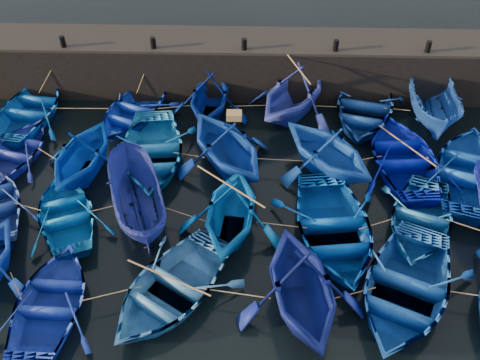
{
  "coord_description": "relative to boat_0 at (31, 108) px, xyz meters",
  "views": [
    {
      "loc": [
        0.42,
        -11.52,
        14.42
      ],
      "look_at": [
        0.0,
        3.2,
        0.7
      ],
      "focal_mm": 40.0,
      "sensor_mm": 36.0,
      "label": 1
    }
  ],
  "objects": [
    {
      "name": "boat_7",
      "position": [
        3.33,
        -3.69,
        0.59
      ],
      "size": [
        4.48,
        4.92,
        2.23
      ],
      "primitive_type": "imported",
      "rotation": [
        0.0,
        0.0,
        2.92
      ],
      "color": "#0033A2",
      "rests_on": "ground"
    },
    {
      "name": "boat_0",
      "position": [
        0.0,
        0.0,
        0.0
      ],
      "size": [
        4.17,
        5.41,
        1.04
      ],
      "primitive_type": "imported",
      "rotation": [
        0.0,
        0.0,
        3.02
      ],
      "color": "#074597",
      "rests_on": "ground"
    },
    {
      "name": "boat_8",
      "position": [
        5.83,
        -2.9,
        0.04
      ],
      "size": [
        4.4,
        5.75,
        1.11
      ],
      "primitive_type": "imported",
      "rotation": [
        0.0,
        0.0,
        0.11
      ],
      "color": "blue",
      "rests_on": "ground"
    },
    {
      "name": "bollard_4",
      "position": [
        17.48,
        1.79,
        2.35
      ],
      "size": [
        0.24,
        0.24,
        0.5
      ],
      "primitive_type": "cylinder",
      "color": "black",
      "rests_on": "quay_top"
    },
    {
      "name": "boat_12",
      "position": [
        18.41,
        -3.69,
        0.05
      ],
      "size": [
        5.53,
        6.49,
        1.14
      ],
      "primitive_type": "imported",
      "rotation": [
        0.0,
        0.0,
        2.81
      ],
      "color": "#0C45AF",
      "rests_on": "ground"
    },
    {
      "name": "mooring_ropes",
      "position": [
        9.35,
        -2.78,
        0.34
      ],
      "size": [
        18.01,
        11.81,
        2.1
      ],
      "color": "tan",
      "rests_on": "ground"
    },
    {
      "name": "boat_3",
      "position": [
        11.71,
        0.52,
        0.75
      ],
      "size": [
        6.14,
        6.33,
        2.54
      ],
      "primitive_type": "imported",
      "rotation": [
        0.0,
        0.0,
        -0.58
      ],
      "color": "#2C3CA9",
      "rests_on": "ground"
    },
    {
      "name": "boat_2",
      "position": [
        7.99,
        0.38,
        0.56
      ],
      "size": [
        3.9,
        4.41,
        2.16
      ],
      "primitive_type": "imported",
      "rotation": [
        0.0,
        0.0,
        -0.09
      ],
      "color": "navy",
      "rests_on": "ground"
    },
    {
      "name": "loose_oars",
      "position": [
        11.08,
        -4.61,
        1.24
      ],
      "size": [
        10.84,
        12.06,
        1.57
      ],
      "color": "#99724C",
      "rests_on": "ground"
    },
    {
      "name": "boat_11",
      "position": [
        15.99,
        -2.89,
        0.03
      ],
      "size": [
        4.17,
        5.55,
        1.09
      ],
      "primitive_type": "imported",
      "rotation": [
        0.0,
        0.0,
        3.22
      ],
      "color": "#000D9A",
      "rests_on": "ground"
    },
    {
      "name": "boat_9",
      "position": [
        8.92,
        -3.17,
        0.73
      ],
      "size": [
        6.01,
        6.21,
        2.5
      ],
      "primitive_type": "imported",
      "rotation": [
        0.0,
        0.0,
        3.71
      ],
      "color": "#0C379B",
      "rests_on": "ground"
    },
    {
      "name": "boat_10",
      "position": [
        12.86,
        -3.28,
        0.65
      ],
      "size": [
        5.83,
        5.89,
        2.35
      ],
      "primitive_type": "imported",
      "rotation": [
        0.0,
        0.0,
        3.86
      ],
      "color": "blue",
      "rests_on": "ground"
    },
    {
      "name": "boat_24",
      "position": [
        14.77,
        -9.28,
        0.05
      ],
      "size": [
        5.86,
        6.62,
        1.14
      ],
      "primitive_type": "imported",
      "rotation": [
        0.0,
        0.0,
        -0.43
      ],
      "color": "#11489A",
      "rests_on": "ground"
    },
    {
      "name": "boat_22",
      "position": [
        7.41,
        -9.45,
        -0.01
      ],
      "size": [
        5.68,
        6.09,
        1.03
      ],
      "primitive_type": "imported",
      "rotation": [
        0.0,
        0.0,
        -0.58
      ],
      "color": "#2C69AB",
      "rests_on": "ground"
    },
    {
      "name": "ground",
      "position": [
        9.48,
        -7.81,
        -0.52
      ],
      "size": [
        120.0,
        120.0,
        0.0
      ],
      "primitive_type": "plane",
      "color": "black",
      "rests_on": "ground"
    },
    {
      "name": "boat_15",
      "position": [
        5.81,
        -5.97,
        0.4
      ],
      "size": [
        3.26,
        5.07,
        1.83
      ],
      "primitive_type": "imported",
      "rotation": [
        0.0,
        0.0,
        3.48
      ],
      "color": "navy",
      "rests_on": "ground"
    },
    {
      "name": "boat_6",
      "position": [
        0.29,
        -2.79,
        -0.09
      ],
      "size": [
        3.84,
        4.69,
        0.85
      ],
      "primitive_type": "imported",
      "rotation": [
        0.0,
        0.0,
        2.9
      ],
      "color": "#223195",
      "rests_on": "ground"
    },
    {
      "name": "boat_14",
      "position": [
        3.26,
        -6.26,
        -0.08
      ],
      "size": [
        4.39,
        5.03,
        0.87
      ],
      "primitive_type": "imported",
      "rotation": [
        0.0,
        0.0,
        3.54
      ],
      "color": "blue",
      "rests_on": "ground"
    },
    {
      "name": "boat_5",
      "position": [
        17.79,
        0.28,
        0.48
      ],
      "size": [
        2.31,
        5.29,
        2.0
      ],
      "primitive_type": "imported",
      "rotation": [
        0.0,
        0.0,
        -0.07
      ],
      "color": "#194899",
      "rests_on": "ground"
    },
    {
      "name": "bollard_1",
      "position": [
        5.48,
        1.79,
        2.35
      ],
      "size": [
        0.24,
        0.24,
        0.5
      ],
      "primitive_type": "cylinder",
      "color": "black",
      "rests_on": "quay_top"
    },
    {
      "name": "boat_23",
      "position": [
        11.47,
        -9.77,
        0.7
      ],
      "size": [
        4.8,
        5.31,
        2.44
      ],
      "primitive_type": "imported",
      "rotation": [
        0.0,
        0.0,
        0.19
      ],
      "color": "navy",
      "rests_on": "ground"
    },
    {
      "name": "wooden_crate",
      "position": [
        9.22,
        -3.17,
        2.11
      ],
      "size": [
        0.57,
        0.43,
        0.27
      ],
      "primitive_type": "cube",
      "color": "olive",
      "rests_on": "boat_9"
    },
    {
      "name": "boat_21",
      "position": [
        3.82,
        -10.05,
        -0.06
      ],
      "size": [
        3.32,
        4.54,
        0.92
      ],
      "primitive_type": "imported",
      "rotation": [
        0.0,
        0.0,
        3.11
      ],
      "color": "#1730A6",
      "rests_on": "ground"
    },
    {
      "name": "bollard_2",
      "position": [
        9.48,
        1.79,
        2.35
      ],
      "size": [
        0.24,
        0.24,
        0.5
      ],
      "primitive_type": "cylinder",
      "color": "black",
      "rests_on": "quay_top"
    },
    {
      "name": "quay_top",
      "position": [
        9.48,
        2.69,
        2.04
      ],
      "size": [
        26.0,
        2.5,
        0.12
      ],
      "primitive_type": "cube",
      "color": "black",
      "rests_on": "quay_wall"
    },
    {
      "name": "bollard_3",
      "position": [
        13.48,
        1.79,
        2.35
      ],
      "size": [
        0.24,
        0.24,
        0.5
      ],
      "primitive_type": "cylinder",
      "color": "black",
      "rests_on": "quay_top"
    },
    {
      "name": "boat_17",
      "position": [
        12.78,
        -6.84,
        0.05
      ],
      "size": [
        4.54,
        5.89,
        1.13
      ],
      "primitive_type": "imported",
      "rotation": [
        0.0,
        0.0,
        0.12
      ],
      "color": "#013E94",
      "rests_on": "ground"
    },
    {
      "name": "boat_16",
      "position": [
        9.21,
        -6.61,
        0.6
      ],
      "size": [
        4.16,
        4.67,
        2.25
      ],
      "primitive_type": "imported",
      "rotation": [
        0.0,
        0.0,
        -0.12
      ],
      "color": "blue",
      "rests_on": "ground"
    },
    {
      "name": "boat_18",
      "position": [
        15.91,
        -6.29,
        -0.05
      ],
      "size": [
        4.63,
        5.37,
        0.94
      ],
      "primitive_type": "imported",
      "rotation": [
        0.0,
        0.0,
        -0.37
      ],
      "color": "blue",
      "rests_on": "ground"
    },
    {
      "name": "boat_4",
      "position": [
        14.86,
        0.45,
        0.03
      ],
      "size": [
        5.03,
        6.12,
        1.11
      ],
      "primitive_type": "imported",
      "rotation": [
        0.0,
        0.0,
        -0.25
      ],
      "color": "navy",
      "rests_on": "ground"
    },
    {
      "name": "quay_wall",
      "position": [
        9.48,
        2.69,
        0.73
      ],
      "size": [
        26.0,
        2.5,
        2.5
      ],
      "primitive_type": "cube",
      "color": "black",
      "rests_on": "ground"
    },
    {
      "name": "boat_1",
      "position": [
        4.53,
        0.05,
        -0.05
      ],
      "size": [
        4.62,
        5.4,
        0.95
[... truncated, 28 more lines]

